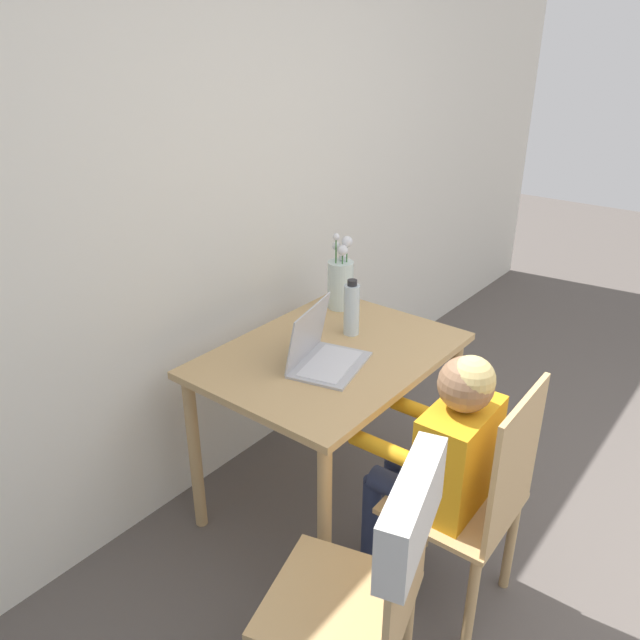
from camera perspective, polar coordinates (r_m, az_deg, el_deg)
wall_back at (r=2.76m, az=-7.02°, el=10.90°), size 6.40×0.05×2.50m
dining_table at (r=2.55m, az=0.96°, el=-4.92°), size 1.03×0.76×0.74m
chair_occupied at (r=2.25m, az=13.84°, el=-15.84°), size 0.41×0.41×0.92m
chair_spare at (r=1.78m, az=5.67°, el=-21.48°), size 0.50×0.52×0.93m
person_seated at (r=2.18m, az=11.28°, el=-11.54°), size 0.34×0.43×1.00m
laptop at (r=2.38m, az=0.09°, el=-2.89°), size 0.36×0.30×0.24m
flower_vase at (r=2.85m, az=1.90°, el=3.61°), size 0.12×0.12×0.36m
water_bottle at (r=2.60m, az=2.91°, el=1.03°), size 0.07×0.07×0.24m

